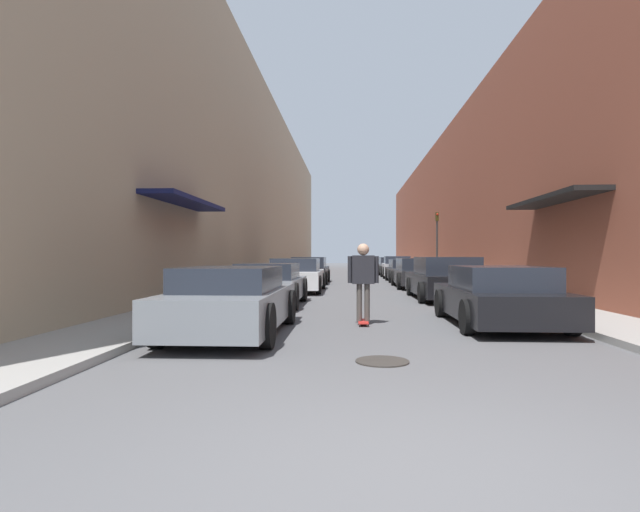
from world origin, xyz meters
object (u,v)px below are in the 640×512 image
(parked_car_left_0, at_px, (233,301))
(parked_car_left_1, at_px, (269,285))
(parked_car_left_3, at_px, (310,271))
(parked_car_right_4, at_px, (397,267))
(parked_car_right_5, at_px, (391,266))
(traffic_light, at_px, (437,238))
(parked_car_right_1, at_px, (445,279))
(parked_car_right_0, at_px, (498,297))
(parked_car_right_2, at_px, (418,273))
(parked_car_right_3, at_px, (404,271))
(skateboarder, at_px, (363,275))
(parked_car_left_2, at_px, (297,275))
(manhole_cover, at_px, (382,361))

(parked_car_left_0, xyz_separation_m, parked_car_left_1, (-0.19, 5.12, -0.01))
(parked_car_left_3, relative_size, parked_car_right_4, 1.16)
(parked_car_right_5, height_order, traffic_light, traffic_light)
(parked_car_right_1, xyz_separation_m, parked_car_right_4, (-0.10, 15.41, 0.02))
(parked_car_left_1, xyz_separation_m, parked_car_right_0, (5.19, -3.68, -0.01))
(parked_car_left_3, height_order, parked_car_right_0, parked_car_left_3)
(parked_car_left_0, relative_size, parked_car_right_2, 0.96)
(parked_car_right_2, relative_size, parked_car_right_4, 1.15)
(parked_car_right_0, height_order, parked_car_right_3, parked_car_right_3)
(parked_car_left_0, bearing_deg, skateboarder, 30.98)
(parked_car_left_2, xyz_separation_m, parked_car_right_5, (5.04, 17.40, -0.00))
(parked_car_right_0, xyz_separation_m, parked_car_right_2, (0.00, 11.75, 0.05))
(parked_car_right_5, bearing_deg, parked_car_right_4, -90.80)
(parked_car_right_1, height_order, manhole_cover, parked_car_right_1)
(parked_car_right_3, height_order, parked_car_right_4, parked_car_right_4)
(parked_car_right_5, xyz_separation_m, manhole_cover, (-2.56, -30.03, -0.61))
(parked_car_left_2, xyz_separation_m, manhole_cover, (2.48, -12.64, -0.62))
(skateboarder, distance_m, manhole_cover, 3.67)
(parked_car_right_0, distance_m, parked_car_right_5, 26.46)
(parked_car_right_2, height_order, parked_car_right_4, parked_car_right_4)
(parked_car_left_0, relative_size, parked_car_right_0, 1.07)
(parked_car_left_2, distance_m, skateboarder, 9.41)
(parked_car_left_2, distance_m, parked_car_right_3, 9.11)
(parked_car_right_1, bearing_deg, parked_car_left_0, -124.58)
(parked_car_left_0, distance_m, parked_car_right_0, 5.20)
(parked_car_left_1, height_order, parked_car_left_3, parked_car_left_3)
(parked_car_right_1, height_order, traffic_light, traffic_light)
(parked_car_left_2, xyz_separation_m, parked_car_right_1, (5.07, -3.16, 0.01))
(parked_car_left_0, xyz_separation_m, parked_car_right_4, (4.97, 22.76, 0.07))
(parked_car_left_3, height_order, parked_car_right_5, parked_car_left_3)
(parked_car_right_1, bearing_deg, parked_car_right_5, 90.07)
(parked_car_right_4, distance_m, skateboarder, 21.53)
(manhole_cover, xyz_separation_m, traffic_light, (4.19, 20.25, 2.31))
(parked_car_right_1, xyz_separation_m, manhole_cover, (-2.59, -9.48, -0.63))
(parked_car_left_0, distance_m, manhole_cover, 3.32)
(skateboarder, relative_size, manhole_cover, 2.33)
(parked_car_left_1, bearing_deg, parked_car_right_2, 57.21)
(skateboarder, bearing_deg, parked_car_right_5, 84.15)
(parked_car_right_1, height_order, parked_car_right_4, parked_car_right_4)
(parked_car_right_5, relative_size, manhole_cover, 5.81)
(parked_car_right_1, relative_size, skateboarder, 2.86)
(parked_car_left_0, relative_size, parked_car_right_4, 1.10)
(parked_car_left_1, height_order, parked_car_right_4, parked_car_right_4)
(skateboarder, bearing_deg, parked_car_right_0, 1.03)
(parked_car_right_4, height_order, manhole_cover, parked_car_right_4)
(parked_car_right_4, relative_size, parked_car_right_5, 0.99)
(parked_car_right_5, xyz_separation_m, traffic_light, (1.63, -9.78, 1.70))
(parked_car_left_3, xyz_separation_m, traffic_light, (6.66, 1.56, 1.69))
(parked_car_left_3, xyz_separation_m, parked_car_right_4, (4.96, 6.20, 0.03))
(parked_car_right_1, relative_size, manhole_cover, 6.66)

